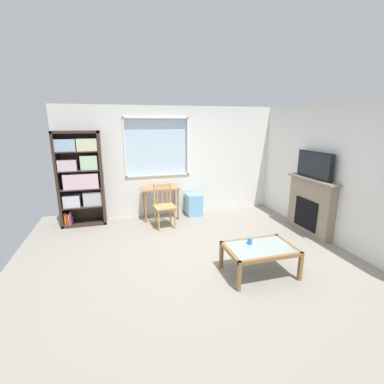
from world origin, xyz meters
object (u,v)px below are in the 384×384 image
object	(u,v)px
tv	(314,165)
coffee_table	(260,251)
fireplace	(310,206)
bookshelf	(80,176)
sippy_cup	(250,241)
wooden_chair	(164,206)
plastic_drawer_unit	(194,204)
desk_under_window	(160,193)

from	to	relation	value
tv	coffee_table	bearing A→B (deg)	-146.77
fireplace	tv	xyz separation A→B (m)	(-0.02, -0.00, 0.81)
bookshelf	sippy_cup	xyz separation A→B (m)	(2.55, -2.69, -0.60)
wooden_chair	fireplace	world-z (taller)	fireplace
bookshelf	tv	xyz separation A→B (m)	(4.36, -1.70, 0.30)
plastic_drawer_unit	tv	xyz separation A→B (m)	(1.91, -1.64, 1.11)
desk_under_window	bookshelf	bearing A→B (deg)	176.31
desk_under_window	fireplace	distance (m)	3.15
plastic_drawer_unit	coffee_table	bearing A→B (deg)	-85.90
wooden_chair	coffee_table	distance (m)	2.42
desk_under_window	plastic_drawer_unit	bearing A→B (deg)	3.61
fireplace	plastic_drawer_unit	bearing A→B (deg)	139.59
desk_under_window	tv	size ratio (longest dim) A/B	0.90
tv	coffee_table	distance (m)	2.28
bookshelf	sippy_cup	size ratio (longest dim) A/B	22.07
bookshelf	wooden_chair	xyz separation A→B (m)	(1.64, -0.62, -0.60)
bookshelf	coffee_table	size ratio (longest dim) A/B	2.03
desk_under_window	wooden_chair	bearing A→B (deg)	-91.22
coffee_table	wooden_chair	bearing A→B (deg)	114.50
bookshelf	fireplace	bearing A→B (deg)	-21.21
fireplace	sippy_cup	world-z (taller)	fireplace
desk_under_window	tv	xyz separation A→B (m)	(2.70, -1.59, 0.76)
bookshelf	desk_under_window	size ratio (longest dim) A/B	2.42
wooden_chair	sippy_cup	distance (m)	2.26
coffee_table	sippy_cup	distance (m)	0.19
fireplace	tv	distance (m)	0.81
wooden_chair	plastic_drawer_unit	distance (m)	1.00
wooden_chair	tv	distance (m)	3.05
fireplace	tv	bearing A→B (deg)	-180.00
wooden_chair	sippy_cup	xyz separation A→B (m)	(0.91, -2.07, 0.00)
desk_under_window	tv	world-z (taller)	tv
wooden_chair	fireplace	distance (m)	2.94
wooden_chair	fireplace	bearing A→B (deg)	-21.51
plastic_drawer_unit	tv	distance (m)	2.75
plastic_drawer_unit	desk_under_window	bearing A→B (deg)	-176.39
fireplace	desk_under_window	bearing A→B (deg)	149.68
fireplace	sippy_cup	xyz separation A→B (m)	(-1.83, -0.99, -0.09)
desk_under_window	sippy_cup	world-z (taller)	desk_under_window
bookshelf	wooden_chair	bearing A→B (deg)	-20.70
fireplace	coffee_table	size ratio (longest dim) A/B	1.26
bookshelf	sippy_cup	distance (m)	3.75
bookshelf	fireplace	xyz separation A→B (m)	(4.37, -1.70, -0.51)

